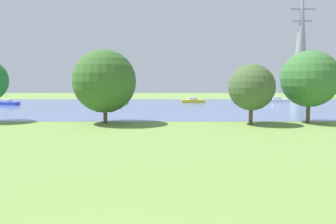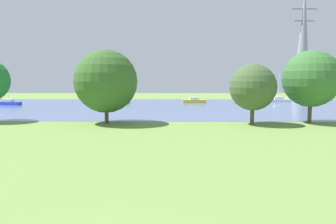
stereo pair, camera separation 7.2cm
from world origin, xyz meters
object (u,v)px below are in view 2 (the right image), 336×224
sailboat_white (278,100)px  tree_east_near (253,87)px  sailboat_green (118,101)px  sailboat_yellow (194,100)px  tree_east_far (106,81)px  electricity_pylon (303,43)px  tree_mid_shore (311,79)px  sailboat_blue (9,103)px

sailboat_white → tree_east_near: size_ratio=0.91×
sailboat_white → sailboat_green: size_ratio=0.82×
sailboat_yellow → tree_east_far: 33.43m
sailboat_yellow → electricity_pylon: (29.53, 18.00, 13.84)m
tree_east_near → tree_mid_shore: tree_mid_shore is taller
sailboat_yellow → tree_east_near: (4.00, -31.56, 3.66)m
tree_east_near → electricity_pylon: size_ratio=0.23×
sailboat_green → electricity_pylon: bearing=23.0°
sailboat_yellow → tree_mid_shore: (10.92, -30.28, 4.59)m
electricity_pylon → sailboat_yellow: bearing=-148.6°
sailboat_green → tree_east_near: 36.39m
electricity_pylon → tree_mid_shore: bearing=-111.1°
sailboat_white → sailboat_blue: 54.83m
sailboat_green → tree_mid_shore: 39.73m
sailboat_blue → electricity_pylon: 71.15m
sailboat_blue → tree_mid_shore: size_ratio=0.82×
sailboat_white → sailboat_blue: sailboat_blue is taller
sailboat_green → tree_east_far: size_ratio=0.89×
sailboat_green → tree_mid_shore: bearing=-47.3°
tree_east_far → tree_east_near: bearing=-2.8°
sailboat_yellow → tree_east_far: (-12.33, -30.77, 4.31)m
sailboat_green → tree_east_far: (3.49, -29.51, 4.29)m
sailboat_green → sailboat_yellow: bearing=4.6°
sailboat_yellow → tree_mid_shore: 32.51m
tree_east_near → sailboat_white: bearing=67.0°
sailboat_green → tree_east_far: bearing=-83.3°
sailboat_white → sailboat_yellow: 18.39m
sailboat_yellow → sailboat_blue: bearing=-170.2°
sailboat_white → electricity_pylon: 23.95m
tree_mid_shore → sailboat_green: bearing=132.7°
sailboat_blue → tree_east_far: 34.31m
tree_east_far → tree_east_near: tree_east_far is taller
tree_east_near → electricity_pylon: 56.66m
tree_east_far → tree_mid_shore: bearing=1.2°
sailboat_yellow → tree_east_far: size_ratio=0.63×
sailboat_green → tree_east_far: 30.02m
sailboat_yellow → sailboat_green: sailboat_green is taller
sailboat_white → sailboat_green: bearing=-174.5°
sailboat_yellow → sailboat_white: bearing=6.3°
tree_east_far → electricity_pylon: 64.97m
tree_east_near → electricity_pylon: bearing=62.7°
sailboat_yellow → electricity_pylon: electricity_pylon is taller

